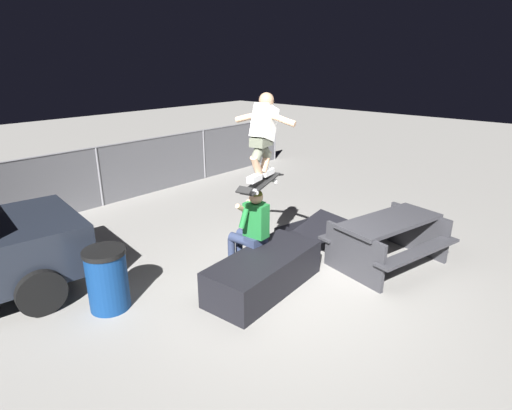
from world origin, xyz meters
TOP-DOWN VIEW (x-y plane):
  - ground_plane at (0.00, 0.00)m, footprint 40.00×40.00m
  - ledge_box_main at (-0.29, 0.17)m, footprint 1.87×0.89m
  - person_sitting_on_ledge at (-0.07, 0.62)m, footprint 0.60×0.77m
  - skateboard at (-0.08, 0.41)m, footprint 1.04×0.42m
  - skater_airborne at (-0.03, 0.42)m, footprint 0.64×0.88m
  - kicker_ramp at (1.65, 0.59)m, footprint 1.31×1.14m
  - picnic_table_back at (1.56, -0.78)m, footprint 1.97×1.70m
  - trash_bin at (-1.97, 1.35)m, footprint 0.53×0.53m
  - fence_back at (0.00, 5.09)m, footprint 12.05×0.05m

SIDE VIEW (x-z plane):
  - ground_plane at x=0.00m, z-range 0.00..0.00m
  - kicker_ramp at x=1.65m, z-range -0.14..0.27m
  - ledge_box_main at x=-0.29m, z-range 0.00..0.51m
  - trash_bin at x=-1.97m, z-range 0.00..0.83m
  - picnic_table_back at x=1.56m, z-range 0.12..0.87m
  - fence_back at x=0.00m, z-range 0.04..1.36m
  - person_sitting_on_ledge at x=-0.07m, z-range 0.08..1.42m
  - skateboard at x=-0.08m, z-range 1.38..1.52m
  - skater_airborne at x=-0.03m, z-range 1.58..2.70m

